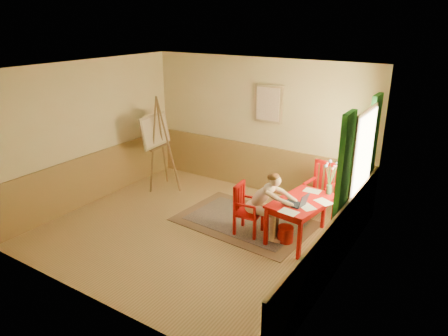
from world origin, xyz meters
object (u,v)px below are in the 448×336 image
Objects in this scene: chair_left at (246,209)px; figure at (265,202)px; laptop at (297,203)px; table at (302,205)px; easel at (157,135)px; chair_back at (321,192)px.

chair_left is 0.76× the size of figure.
figure is 0.55m from laptop.
chair_left is at bearing -172.64° from figure.
laptop reaches higher than table.
easel is (-2.64, 0.77, 0.74)m from chair_left.
table is 0.94m from chair_left.
chair_back is at bearing 89.38° from laptop.
table is 1.09× the size of figure.
easel is at bearing -173.24° from chair_back.
easel is (-3.51, 0.47, 0.57)m from table.
chair_left is at bearing -16.36° from easel.
laptop is (0.87, 0.07, 0.31)m from chair_left.
laptop is at bearing -11.31° from easel.
figure is 2.91× the size of laptop.
chair_left reaches higher than table.
laptop is at bearing -90.20° from table.
figure is 3.10m from easel.
easel reaches higher than table.
figure reaches higher than table.
easel reaches higher than chair_back.
table is 3.59m from easel.
chair_back is 0.91× the size of figure.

